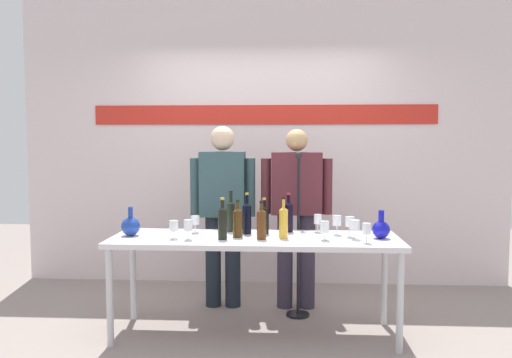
{
  "coord_description": "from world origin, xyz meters",
  "views": [
    {
      "loc": [
        0.23,
        -3.81,
        1.5
      ],
      "look_at": [
        0.0,
        0.15,
        1.21
      ],
      "focal_mm": 35.3,
      "sensor_mm": 36.0,
      "label": 1
    }
  ],
  "objects_px": {
    "wine_bottle_0": "(231,214)",
    "wine_glass_right_1": "(324,227)",
    "presenter_left": "(223,204)",
    "wine_bottle_5": "(264,219)",
    "wine_glass_right_0": "(337,221)",
    "presenter_right": "(296,206)",
    "wine_bottle_6": "(283,221)",
    "microphone_stand": "(298,262)",
    "display_table": "(255,245)",
    "wine_bottle_1": "(288,216)",
    "wine_bottle_2": "(238,221)",
    "wine_glass_right_4": "(367,229)",
    "wine_glass_right_2": "(350,222)",
    "wine_glass_right_5": "(355,225)",
    "decanter_blue_left": "(131,226)",
    "decanter_blue_right": "(381,229)",
    "wine_glass_left_2": "(174,226)",
    "wine_glass_left_1": "(195,221)",
    "wine_bottle_4": "(261,223)",
    "wine_bottle_7": "(222,221)",
    "wine_glass_right_3": "(318,220)",
    "wine_bottle_3": "(247,217)",
    "wine_glass_left_0": "(188,226)"
  },
  "relations": [
    {
      "from": "decanter_blue_right",
      "to": "wine_glass_left_2",
      "type": "height_order",
      "value": "decanter_blue_right"
    },
    {
      "from": "wine_bottle_5",
      "to": "microphone_stand",
      "type": "height_order",
      "value": "microphone_stand"
    },
    {
      "from": "wine_glass_right_4",
      "to": "wine_glass_right_5",
      "type": "xyz_separation_m",
      "value": [
        -0.06,
        0.14,
        0.01
      ]
    },
    {
      "from": "wine_bottle_4",
      "to": "wine_bottle_7",
      "type": "height_order",
      "value": "wine_bottle_7"
    },
    {
      "from": "wine_glass_right_0",
      "to": "wine_glass_right_5",
      "type": "distance_m",
      "value": 0.21
    },
    {
      "from": "presenter_left",
      "to": "wine_bottle_2",
      "type": "bearing_deg",
      "value": -73.67
    },
    {
      "from": "microphone_stand",
      "to": "wine_glass_right_4",
      "type": "bearing_deg",
      "value": -53.3
    },
    {
      "from": "wine_bottle_1",
      "to": "wine_glass_left_0",
      "type": "xyz_separation_m",
      "value": [
        -0.75,
        -0.38,
        -0.03
      ]
    },
    {
      "from": "wine_glass_right_0",
      "to": "wine_bottle_0",
      "type": "bearing_deg",
      "value": 173.52
    },
    {
      "from": "wine_glass_right_4",
      "to": "display_table",
      "type": "bearing_deg",
      "value": 167.19
    },
    {
      "from": "wine_glass_left_1",
      "to": "wine_bottle_1",
      "type": "bearing_deg",
      "value": 6.76
    },
    {
      "from": "decanter_blue_right",
      "to": "presenter_right",
      "type": "height_order",
      "value": "presenter_right"
    },
    {
      "from": "presenter_right",
      "to": "wine_bottle_2",
      "type": "relative_size",
      "value": 5.56
    },
    {
      "from": "wine_bottle_5",
      "to": "wine_glass_right_4",
      "type": "xyz_separation_m",
      "value": [
        0.75,
        -0.33,
        -0.02
      ]
    },
    {
      "from": "presenter_left",
      "to": "wine_bottle_5",
      "type": "relative_size",
      "value": 5.7
    },
    {
      "from": "presenter_right",
      "to": "wine_glass_right_4",
      "type": "relative_size",
      "value": 11.0
    },
    {
      "from": "wine_bottle_6",
      "to": "wine_glass_right_3",
      "type": "relative_size",
      "value": 2.14
    },
    {
      "from": "decanter_blue_left",
      "to": "presenter_right",
      "type": "xyz_separation_m",
      "value": [
        1.3,
        0.67,
        0.08
      ]
    },
    {
      "from": "presenter_left",
      "to": "wine_glass_right_4",
      "type": "distance_m",
      "value": 1.44
    },
    {
      "from": "presenter_right",
      "to": "decanter_blue_right",
      "type": "bearing_deg",
      "value": -47.06
    },
    {
      "from": "wine_bottle_0",
      "to": "wine_bottle_2",
      "type": "height_order",
      "value": "wine_bottle_0"
    },
    {
      "from": "microphone_stand",
      "to": "wine_glass_right_0",
      "type": "bearing_deg",
      "value": -47.07
    },
    {
      "from": "wine_glass_right_4",
      "to": "decanter_blue_right",
      "type": "bearing_deg",
      "value": 53.52
    },
    {
      "from": "display_table",
      "to": "wine_bottle_2",
      "type": "distance_m",
      "value": 0.23
    },
    {
      "from": "wine_bottle_2",
      "to": "wine_bottle_6",
      "type": "distance_m",
      "value": 0.35
    },
    {
      "from": "wine_bottle_3",
      "to": "wine_glass_left_2",
      "type": "relative_size",
      "value": 2.35
    },
    {
      "from": "wine_bottle_0",
      "to": "wine_bottle_6",
      "type": "bearing_deg",
      "value": -31.84
    },
    {
      "from": "decanter_blue_left",
      "to": "wine_bottle_3",
      "type": "distance_m",
      "value": 0.91
    },
    {
      "from": "wine_bottle_2",
      "to": "wine_glass_right_4",
      "type": "xyz_separation_m",
      "value": [
        0.95,
        -0.17,
        -0.02
      ]
    },
    {
      "from": "wine_glass_right_0",
      "to": "wine_glass_right_4",
      "type": "relative_size",
      "value": 1.05
    },
    {
      "from": "wine_glass_right_2",
      "to": "wine_glass_right_5",
      "type": "distance_m",
      "value": 0.1
    },
    {
      "from": "wine_bottle_1",
      "to": "wine_bottle_6",
      "type": "xyz_separation_m",
      "value": [
        -0.04,
        -0.28,
        -0.0
      ]
    },
    {
      "from": "wine_bottle_2",
      "to": "wine_bottle_7",
      "type": "xyz_separation_m",
      "value": [
        -0.11,
        -0.09,
        0.01
      ]
    },
    {
      "from": "presenter_right",
      "to": "wine_glass_right_3",
      "type": "bearing_deg",
      "value": -69.67
    },
    {
      "from": "wine_bottle_5",
      "to": "wine_bottle_6",
      "type": "relative_size",
      "value": 0.91
    },
    {
      "from": "wine_bottle_1",
      "to": "wine_glass_left_0",
      "type": "height_order",
      "value": "wine_bottle_1"
    },
    {
      "from": "wine_bottle_0",
      "to": "wine_bottle_7",
      "type": "bearing_deg",
      "value": -94.54
    },
    {
      "from": "presenter_left",
      "to": "microphone_stand",
      "type": "distance_m",
      "value": 0.85
    },
    {
      "from": "wine_bottle_0",
      "to": "wine_bottle_6",
      "type": "height_order",
      "value": "wine_bottle_0"
    },
    {
      "from": "display_table",
      "to": "wine_bottle_1",
      "type": "relative_size",
      "value": 6.95
    },
    {
      "from": "wine_glass_left_0",
      "to": "wine_glass_right_1",
      "type": "distance_m",
      "value": 1.01
    },
    {
      "from": "wine_glass_left_1",
      "to": "wine_glass_left_2",
      "type": "height_order",
      "value": "same"
    },
    {
      "from": "wine_bottle_1",
      "to": "wine_glass_right_4",
      "type": "bearing_deg",
      "value": -37.18
    },
    {
      "from": "wine_bottle_5",
      "to": "decanter_blue_right",
      "type": "bearing_deg",
      "value": -9.04
    },
    {
      "from": "presenter_right",
      "to": "wine_bottle_6",
      "type": "bearing_deg",
      "value": -99.02
    },
    {
      "from": "wine_bottle_0",
      "to": "wine_glass_right_1",
      "type": "height_order",
      "value": "wine_bottle_0"
    },
    {
      "from": "presenter_right",
      "to": "wine_bottle_3",
      "type": "bearing_deg",
      "value": -126.8
    },
    {
      "from": "wine_bottle_5",
      "to": "wine_glass_right_5",
      "type": "relative_size",
      "value": 1.96
    },
    {
      "from": "decanter_blue_right",
      "to": "microphone_stand",
      "type": "bearing_deg",
      "value": 143.72
    },
    {
      "from": "wine_bottle_7",
      "to": "wine_glass_right_2",
      "type": "xyz_separation_m",
      "value": [
        0.97,
        0.15,
        -0.02
      ]
    }
  ]
}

